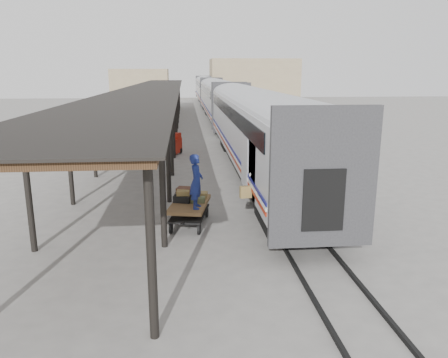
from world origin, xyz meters
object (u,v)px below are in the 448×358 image
luggage_tug (171,145)px  pedestrian (168,141)px  baggage_cart (190,208)px  porter (196,181)px

luggage_tug → pedestrian: size_ratio=1.18×
baggage_cart → luggage_tug: (-1.05, 14.21, 0.01)m
luggage_tug → pedestrian: pedestrian is taller
luggage_tug → porter: 14.96m
baggage_cart → pedestrian: size_ratio=1.65×
baggage_cart → porter: bearing=-57.8°
baggage_cart → pedestrian: pedestrian is taller
baggage_cart → porter: size_ratio=1.35×
porter → baggage_cart: bearing=30.8°
luggage_tug → porter: porter is taller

